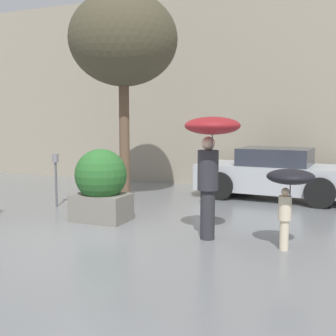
# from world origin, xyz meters

# --- Properties ---
(ground_plane) EXTENTS (40.00, 40.00, 0.00)m
(ground_plane) POSITION_xyz_m (0.00, 0.00, 0.00)
(ground_plane) COLOR slate
(building_facade) EXTENTS (18.00, 0.30, 6.00)m
(building_facade) POSITION_xyz_m (0.00, 6.50, 3.00)
(building_facade) COLOR #9E937F
(building_facade) RESTS_ON ground
(planter_box) EXTENTS (1.09, 1.04, 1.45)m
(planter_box) POSITION_xyz_m (-0.47, 0.95, 0.74)
(planter_box) COLOR gray
(planter_box) RESTS_ON ground
(person_adult) EXTENTS (0.91, 0.91, 2.07)m
(person_adult) POSITION_xyz_m (1.96, 0.39, 1.55)
(person_adult) COLOR #2D2D33
(person_adult) RESTS_ON ground
(person_child) EXTENTS (0.72, 0.72, 1.28)m
(person_child) POSITION_xyz_m (3.24, 0.27, 1.05)
(person_child) COLOR beige
(person_child) RESTS_ON ground
(parked_car_near) EXTENTS (4.03, 2.16, 1.31)m
(parked_car_near) POSITION_xyz_m (2.41, 4.85, 0.62)
(parked_car_near) COLOR #B7BCC1
(parked_car_near) RESTS_ON ground
(street_tree) EXTENTS (2.60, 2.60, 5.04)m
(street_tree) POSITION_xyz_m (-0.96, 2.88, 3.91)
(street_tree) COLOR brown
(street_tree) RESTS_ON ground
(parking_meter) EXTENTS (0.14, 0.14, 1.25)m
(parking_meter) POSITION_xyz_m (-2.17, 1.75, 0.90)
(parking_meter) COLOR #595B60
(parking_meter) RESTS_ON ground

